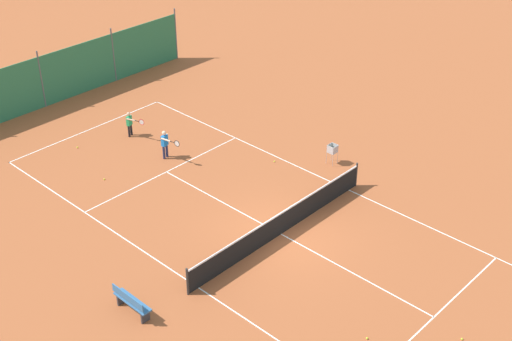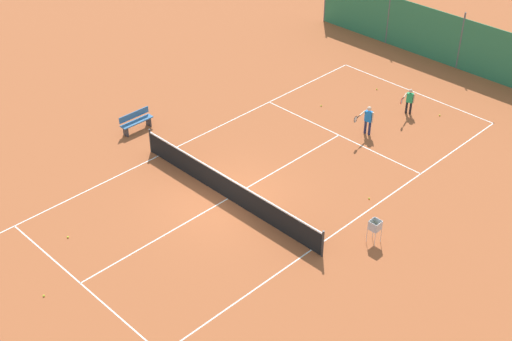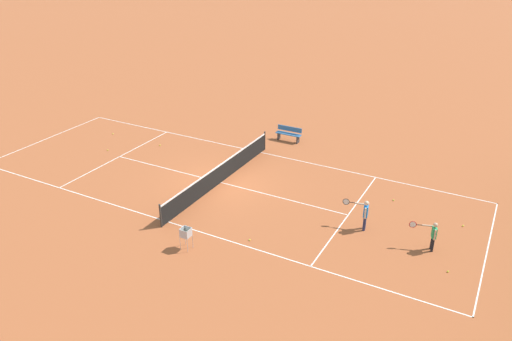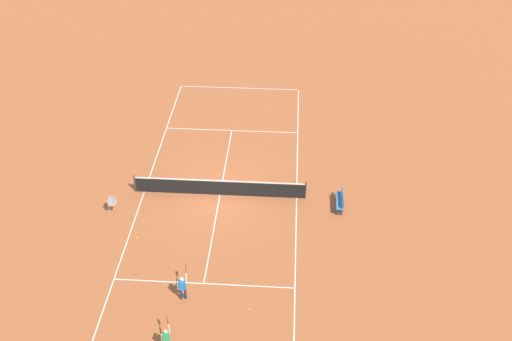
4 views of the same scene
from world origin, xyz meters
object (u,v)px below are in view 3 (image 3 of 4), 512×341
at_px(courtside_bench, 289,133).
at_px(tennis_ball_near_corner, 160,145).
at_px(player_near_service, 364,213).
at_px(tennis_ball_mid_court, 250,240).
at_px(ball_hopper, 186,234).
at_px(tennis_ball_far_corner, 393,200).
at_px(player_far_baseline, 432,234).
at_px(tennis_ball_alley_right, 113,134).
at_px(tennis_ball_service_box, 448,271).
at_px(tennis_ball_by_net_left, 108,150).
at_px(tennis_ball_by_net_right, 463,226).
at_px(tennis_net, 221,173).

bearing_deg(courtside_bench, tennis_ball_near_corner, -55.74).
height_order(player_near_service, tennis_ball_near_corner, player_near_service).
distance_m(tennis_ball_mid_court, ball_hopper, 2.53).
height_order(tennis_ball_far_corner, courtside_bench, courtside_bench).
relative_size(player_far_baseline, tennis_ball_far_corner, 18.12).
xyz_separation_m(tennis_ball_alley_right, tennis_ball_far_corner, (0.10, 16.76, 0.00)).
bearing_deg(tennis_ball_far_corner, tennis_ball_alley_right, -90.35).
distance_m(player_near_service, ball_hopper, 7.12).
relative_size(tennis_ball_mid_court, tennis_ball_far_corner, 1.00).
height_order(tennis_ball_service_box, tennis_ball_alley_right, same).
height_order(tennis_ball_by_net_left, courtside_bench, courtside_bench).
bearing_deg(tennis_ball_mid_court, courtside_bench, -163.21).
bearing_deg(tennis_ball_by_net_right, tennis_ball_service_box, -0.38).
xyz_separation_m(tennis_ball_service_box, tennis_ball_near_corner, (-4.31, -16.24, 0.00)).
bearing_deg(tennis_ball_mid_court, player_near_service, 129.04).
bearing_deg(player_far_baseline, courtside_bench, -128.05).
xyz_separation_m(tennis_ball_alley_right, ball_hopper, (7.57, 10.79, 0.62)).
bearing_deg(tennis_ball_by_net_right, tennis_ball_by_net_left, -86.64).
bearing_deg(tennis_ball_alley_right, player_far_baseline, 80.31).
bearing_deg(courtside_bench, player_far_baseline, 51.95).
bearing_deg(tennis_ball_alley_right, tennis_ball_mid_court, 64.73).
bearing_deg(tennis_ball_by_net_right, tennis_net, -82.80).
height_order(tennis_net, tennis_ball_mid_court, tennis_net).
bearing_deg(tennis_ball_by_net_left, tennis_ball_far_corner, 96.99).
distance_m(tennis_ball_by_net_right, tennis_ball_far_corner, 3.16).
distance_m(tennis_ball_alley_right, ball_hopper, 13.19).
bearing_deg(ball_hopper, tennis_ball_by_net_right, 126.41).
relative_size(tennis_ball_service_box, tennis_ball_by_net_left, 1.00).
bearing_deg(ball_hopper, tennis_ball_near_corner, -136.11).
bearing_deg(tennis_ball_far_corner, tennis_ball_near_corner, -90.23).
height_order(player_far_baseline, tennis_ball_by_net_left, player_far_baseline).
relative_size(tennis_net, tennis_ball_by_net_right, 139.09).
xyz_separation_m(player_near_service, tennis_ball_service_box, (1.33, 3.53, -0.72)).
xyz_separation_m(tennis_ball_by_net_right, tennis_ball_near_corner, (-0.85, -16.27, 0.00)).
bearing_deg(tennis_ball_far_corner, tennis_ball_service_box, 35.50).
bearing_deg(tennis_ball_by_net_right, player_near_service, -59.08).
relative_size(tennis_net, ball_hopper, 10.31).
bearing_deg(player_near_service, tennis_ball_by_net_left, -94.05).
distance_m(tennis_ball_service_box, tennis_ball_alley_right, 20.28).
relative_size(tennis_ball_near_corner, tennis_ball_far_corner, 1.00).
height_order(tennis_ball_alley_right, courtside_bench, courtside_bench).
height_order(tennis_net, tennis_ball_service_box, tennis_net).
xyz_separation_m(player_near_service, tennis_ball_far_corner, (-2.93, 0.49, -0.72)).
relative_size(tennis_ball_far_corner, ball_hopper, 0.07).
bearing_deg(tennis_ball_by_net_left, tennis_ball_service_box, 82.60).
bearing_deg(tennis_net, tennis_ball_far_corner, 105.57).
height_order(tennis_ball_alley_right, ball_hopper, ball_hopper).
xyz_separation_m(player_far_baseline, tennis_ball_by_net_right, (-2.34, 0.87, -0.67)).
relative_size(tennis_ball_near_corner, tennis_ball_by_net_left, 1.00).
height_order(tennis_ball_by_net_right, courtside_bench, courtside_bench).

